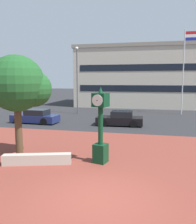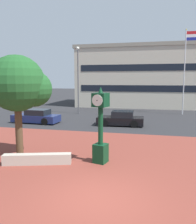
# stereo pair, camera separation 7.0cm
# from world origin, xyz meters

# --- Properties ---
(ground_plane) EXTENTS (200.00, 200.00, 0.00)m
(ground_plane) POSITION_xyz_m (0.00, 0.00, 0.00)
(ground_plane) COLOR #262628
(plaza_brick_paving) EXTENTS (44.00, 14.02, 0.01)m
(plaza_brick_paving) POSITION_xyz_m (0.00, 3.01, 0.00)
(plaza_brick_paving) COLOR brown
(plaza_brick_paving) RESTS_ON ground
(planter_wall) EXTENTS (3.18, 1.31, 0.50)m
(planter_wall) POSITION_xyz_m (-3.50, 2.55, 0.25)
(planter_wall) COLOR #ADA393
(planter_wall) RESTS_ON ground
(street_clock) EXTENTS (0.79, 0.82, 3.66)m
(street_clock) POSITION_xyz_m (-0.63, 3.47, 1.73)
(street_clock) COLOR #0C381E
(street_clock) RESTS_ON ground
(plaza_tree) EXTENTS (3.07, 2.86, 5.24)m
(plaza_tree) POSITION_xyz_m (-4.80, 3.51, 3.72)
(plaza_tree) COLOR #4C3823
(plaza_tree) RESTS_ON ground
(car_street_near) EXTENTS (4.45, 2.00, 1.28)m
(car_street_near) POSITION_xyz_m (-8.82, 12.61, 0.57)
(car_street_near) COLOR navy
(car_street_near) RESTS_ON ground
(car_street_far) EXTENTS (4.10, 1.98, 1.28)m
(car_street_far) POSITION_xyz_m (-0.96, 13.15, 0.57)
(car_street_far) COLOR black
(car_street_far) RESTS_ON ground
(flagpole_primary) EXTENTS (1.75, 0.14, 9.69)m
(flagpole_primary) POSITION_xyz_m (5.34, 21.70, 5.75)
(flagpole_primary) COLOR silver
(flagpole_primary) RESTS_ON ground
(civic_building) EXTENTS (20.81, 11.66, 9.00)m
(civic_building) POSITION_xyz_m (0.71, 31.37, 4.51)
(civic_building) COLOR beige
(civic_building) RESTS_ON ground
(street_lamp_post) EXTENTS (0.36, 0.36, 7.80)m
(street_lamp_post) POSITION_xyz_m (-6.90, 19.41, 4.67)
(street_lamp_post) COLOR #4C4C51
(street_lamp_post) RESTS_ON ground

